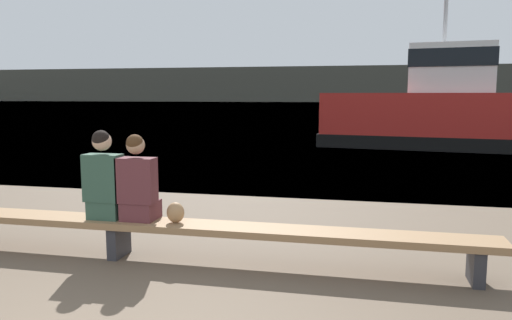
{
  "coord_description": "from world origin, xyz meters",
  "views": [
    {
      "loc": [
        2.13,
        -2.33,
        1.92
      ],
      "look_at": [
        0.3,
        5.94,
        0.8
      ],
      "focal_mm": 35.0,
      "sensor_mm": 36.0,
      "label": 1
    }
  ],
  "objects_px": {
    "person_left": "(104,180)",
    "person_right": "(138,183)",
    "tugboat_red": "(439,115)",
    "shopping_bag": "(176,213)",
    "bench_main": "(118,225)"
  },
  "relations": [
    {
      "from": "shopping_bag",
      "to": "tugboat_red",
      "type": "relative_size",
      "value": 0.03
    },
    {
      "from": "person_left",
      "to": "tugboat_red",
      "type": "bearing_deg",
      "value": 68.03
    },
    {
      "from": "person_left",
      "to": "shopping_bag",
      "type": "height_order",
      "value": "person_left"
    },
    {
      "from": "person_right",
      "to": "tugboat_red",
      "type": "xyz_separation_m",
      "value": [
        5.16,
        13.84,
        0.3
      ]
    },
    {
      "from": "person_right",
      "to": "shopping_bag",
      "type": "relative_size",
      "value": 4.26
    },
    {
      "from": "person_right",
      "to": "tugboat_red",
      "type": "distance_m",
      "value": 14.77
    },
    {
      "from": "person_right",
      "to": "shopping_bag",
      "type": "bearing_deg",
      "value": -1.11
    },
    {
      "from": "person_right",
      "to": "shopping_bag",
      "type": "distance_m",
      "value": 0.56
    },
    {
      "from": "person_left",
      "to": "person_right",
      "type": "distance_m",
      "value": 0.42
    },
    {
      "from": "person_left",
      "to": "person_right",
      "type": "relative_size",
      "value": 1.04
    },
    {
      "from": "person_left",
      "to": "tugboat_red",
      "type": "xyz_separation_m",
      "value": [
        5.58,
        13.84,
        0.27
      ]
    },
    {
      "from": "shopping_bag",
      "to": "tugboat_red",
      "type": "xyz_separation_m",
      "value": [
        4.7,
        13.85,
        0.62
      ]
    },
    {
      "from": "bench_main",
      "to": "tugboat_red",
      "type": "xyz_separation_m",
      "value": [
        5.42,
        13.85,
        0.81
      ]
    },
    {
      "from": "person_left",
      "to": "tugboat_red",
      "type": "height_order",
      "value": "tugboat_red"
    },
    {
      "from": "bench_main",
      "to": "person_right",
      "type": "bearing_deg",
      "value": 1.18
    }
  ]
}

